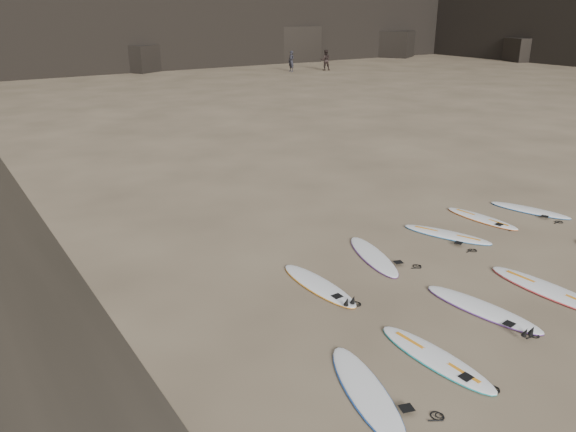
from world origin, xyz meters
The scene contains 12 objects.
ground centered at (0.00, 0.00, 0.00)m, with size 240.00×240.00×0.00m, color #897559.
surfboard_0 centered at (-4.37, -0.74, 0.04)m, with size 0.59×2.46×0.09m, color white.
surfboard_1 centered at (-2.82, -0.71, 0.04)m, with size 0.58×2.40×0.09m, color white.
surfboard_2 centered at (-0.82, -0.07, 0.04)m, with size 0.60×2.49×0.09m, color white.
surfboard_3 centered at (0.97, -0.35, 0.05)m, with size 0.66×2.73×0.10m, color white.
surfboard_5 centered at (-2.91, 2.49, 0.04)m, with size 0.57×2.37×0.09m, color white.
surfboard_6 centered at (-0.96, 2.97, 0.04)m, with size 0.57×2.39×0.09m, color white.
surfboard_7 centered at (1.54, 2.93, 0.04)m, with size 0.56×2.32×0.08m, color white.
surfboard_8 centered at (3.25, 3.22, 0.04)m, with size 0.53×2.22×0.08m, color white.
surfboard_9 centered at (4.97, 2.89, 0.04)m, with size 0.54×2.27×0.08m, color white.
person_a centered at (19.53, 37.37, 0.91)m, with size 0.66×0.43×1.81m, color black.
person_b centered at (22.76, 36.55, 0.91)m, with size 0.89×0.69×1.82m, color black.
Camera 1 is at (-9.28, -6.04, 5.60)m, focal length 35.00 mm.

